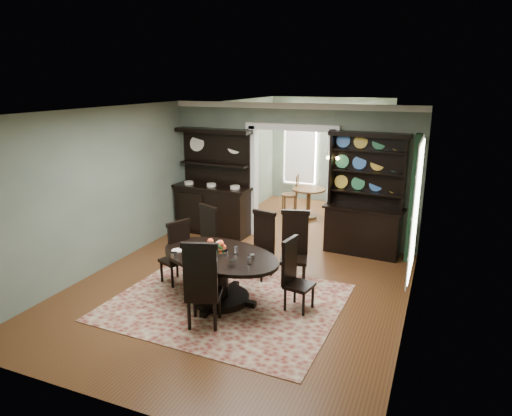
{
  "coord_description": "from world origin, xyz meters",
  "views": [
    {
      "loc": [
        3.03,
        -6.35,
        3.47
      ],
      "look_at": [
        0.15,
        0.6,
        1.35
      ],
      "focal_mm": 32.0,
      "sensor_mm": 36.0,
      "label": 1
    }
  ],
  "objects": [
    {
      "name": "chair_near",
      "position": [
        0.08,
        -1.2,
        0.71
      ],
      "size": [
        0.62,
        0.6,
        1.35
      ],
      "rotation": [
        0.0,
        0.0,
        0.3
      ],
      "color": "black",
      "rests_on": "rug"
    },
    {
      "name": "parlor_table",
      "position": [
        -0.06,
        4.66,
        0.51
      ],
      "size": [
        0.85,
        0.85,
        0.78
      ],
      "color": "#553418",
      "rests_on": "parlor_floor"
    },
    {
      "name": "chair_far_right",
      "position": [
        0.79,
        0.82,
        0.68
      ],
      "size": [
        0.58,
        0.56,
        1.3
      ],
      "rotation": [
        0.0,
        0.0,
        3.39
      ],
      "color": "black",
      "rests_on": "rug"
    },
    {
      "name": "sideboard",
      "position": [
        -1.78,
        2.72,
        0.84
      ],
      "size": [
        1.86,
        0.75,
        2.41
      ],
      "rotation": [
        0.0,
        0.0,
        -0.06
      ],
      "color": "black",
      "rests_on": "floor"
    },
    {
      "name": "parlor",
      "position": [
        0.0,
        5.53,
        1.52
      ],
      "size": [
        3.51,
        3.5,
        3.01
      ],
      "color": "brown",
      "rests_on": "ground"
    },
    {
      "name": "room",
      "position": [
        0.0,
        0.04,
        1.58
      ],
      "size": [
        5.51,
        6.01,
        3.01
      ],
      "color": "brown",
      "rests_on": "ground"
    },
    {
      "name": "chair_end_right",
      "position": [
        1.09,
        -0.12,
        0.6
      ],
      "size": [
        0.47,
        0.49,
        1.15
      ],
      "rotation": [
        0.0,
        0.0,
        -1.75
      ],
      "color": "black",
      "rests_on": "rug"
    },
    {
      "name": "chair_far_mid",
      "position": [
        0.16,
        0.85,
        0.64
      ],
      "size": [
        0.52,
        0.5,
        1.21
      ],
      "rotation": [
        0.0,
        0.0,
        2.96
      ],
      "color": "black",
      "rests_on": "rug"
    },
    {
      "name": "doorway_trim",
      "position": [
        0.0,
        3.0,
        1.62
      ],
      "size": [
        2.08,
        0.25,
        2.57
      ],
      "color": "white",
      "rests_on": "floor"
    },
    {
      "name": "dining_table",
      "position": [
        -0.07,
        -0.36,
        0.57
      ],
      "size": [
        2.36,
        2.36,
        0.82
      ],
      "rotation": [
        0.0,
        0.0,
        -0.26
      ],
      "color": "black",
      "rests_on": "rug"
    },
    {
      "name": "welsh_dresser",
      "position": [
        1.66,
        2.73,
        0.9
      ],
      "size": [
        1.63,
        0.69,
        2.48
      ],
      "rotation": [
        0.0,
        0.0,
        -0.07
      ],
      "color": "black",
      "rests_on": "floor"
    },
    {
      "name": "centerpiece",
      "position": [
        -0.09,
        -0.36,
        0.89
      ],
      "size": [
        1.43,
        0.92,
        0.23
      ],
      "color": "silver",
      "rests_on": "dining_table"
    },
    {
      "name": "right_window",
      "position": [
        2.69,
        0.93,
        1.6
      ],
      "size": [
        0.15,
        1.47,
        2.12
      ],
      "color": "white",
      "rests_on": "wall_right"
    },
    {
      "name": "parlor_chair_right",
      "position": [
        0.64,
        4.78,
        0.46
      ],
      "size": [
        0.37,
        0.36,
        0.86
      ],
      "rotation": [
        0.0,
        0.0,
        -1.65
      ],
      "color": "#553418",
      "rests_on": "parlor_floor"
    },
    {
      "name": "parlor_chair_left",
      "position": [
        -0.58,
        4.92,
        0.56
      ],
      "size": [
        0.47,
        0.45,
        1.05
      ],
      "rotation": [
        0.0,
        0.0,
        1.73
      ],
      "color": "#553418",
      "rests_on": "parlor_floor"
    },
    {
      "name": "chair_far_left",
      "position": [
        -0.84,
        0.56,
        0.67
      ],
      "size": [
        0.61,
        0.6,
        1.28
      ],
      "rotation": [
        0.0,
        0.0,
        2.73
      ],
      "color": "black",
      "rests_on": "rug"
    },
    {
      "name": "chair_end_left",
      "position": [
        -1.05,
        -0.07,
        0.62
      ],
      "size": [
        0.55,
        0.57,
        1.18
      ],
      "rotation": [
        0.0,
        0.0,
        1.16
      ],
      "color": "black",
      "rests_on": "rug"
    },
    {
      "name": "rug",
      "position": [
        0.03,
        -0.36,
        0.01
      ],
      "size": [
        3.63,
        3.05,
        0.01
      ],
      "primitive_type": "cube",
      "rotation": [
        0.0,
        0.0,
        -0.03
      ],
      "color": "maroon",
      "rests_on": "floor"
    },
    {
      "name": "wall_sconce",
      "position": [
        0.95,
        2.85,
        1.89
      ],
      "size": [
        0.27,
        0.21,
        0.21
      ],
      "color": "#C37A34",
      "rests_on": "back_wall_right"
    }
  ]
}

